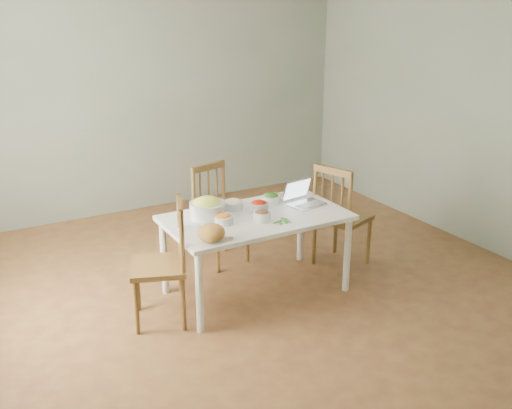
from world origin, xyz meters
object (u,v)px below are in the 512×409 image
chair_right (343,215)px  chair_far (221,216)px  bowl_squash (208,207)px  bread_boule (211,233)px  dining_table (256,254)px  chair_left (158,263)px  laptop (307,194)px

chair_right → chair_far: bearing=39.6°
chair_far → bowl_squash: chair_far is taller
chair_far → bowl_squash: bearing=-138.3°
chair_far → bread_boule: bearing=-132.4°
chair_right → bowl_squash: 1.41m
dining_table → chair_left: size_ratio=1.53×
bowl_squash → bread_boule: bearing=-111.9°
chair_left → bowl_squash: size_ratio=3.30×
chair_far → chair_right: size_ratio=0.95×
dining_table → chair_far: bearing=89.0°
bread_boule → laptop: (1.09, 0.31, 0.04)m
bread_boule → dining_table: bearing=28.7°
chair_far → bread_boule: 1.20m
laptop → bowl_squash: bearing=160.9°
dining_table → laptop: (0.52, 0.00, 0.46)m
bowl_squash → laptop: size_ratio=0.99×
chair_right → dining_table: bearing=76.6°
chair_right → bowl_squash: (-1.37, 0.07, 0.30)m
chair_right → laptop: (-0.48, -0.09, 0.31)m
chair_far → bowl_squash: (-0.39, -0.54, 0.33)m
chair_far → chair_right: 1.16m
laptop → dining_table: bearing=171.6°
chair_left → bowl_squash: 0.65m
chair_far → laptop: 0.93m
chair_right → bread_boule: 1.64m
dining_table → laptop: bearing=0.5°
bowl_squash → laptop: 0.91m
dining_table → laptop: 0.70m
bread_boule → bowl_squash: bearing=68.1°
chair_far → bowl_squash: size_ratio=3.16×
chair_left → chair_right: bearing=114.3°
chair_far → bowl_squash: 0.74m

